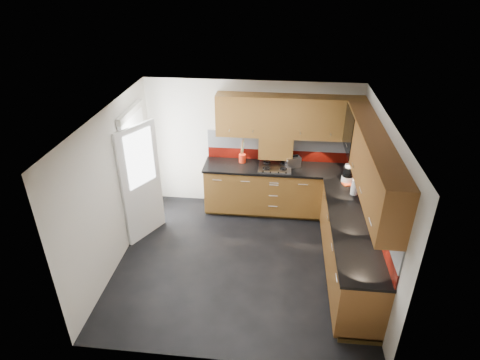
# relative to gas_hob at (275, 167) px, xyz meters

# --- Properties ---
(room) EXTENTS (4.00, 3.80, 2.64)m
(room) POSITION_rel_gas_hob_xyz_m (-0.45, -1.47, 0.54)
(room) COLOR black
(base_cabinets) EXTENTS (2.70, 3.20, 0.95)m
(base_cabinets) POSITION_rel_gas_hob_xyz_m (0.62, -0.75, -0.52)
(base_cabinets) COLOR brown
(base_cabinets) RESTS_ON room
(countertop) EXTENTS (2.72, 3.22, 0.04)m
(countertop) POSITION_rel_gas_hob_xyz_m (0.60, -0.77, -0.03)
(countertop) COLOR black
(countertop) RESTS_ON base_cabinets
(backsplash) EXTENTS (2.70, 3.20, 0.54)m
(backsplash) POSITION_rel_gas_hob_xyz_m (0.83, -0.54, 0.26)
(backsplash) COLOR maroon
(backsplash) RESTS_ON countertop
(upper_cabinets) EXTENTS (2.50, 3.20, 0.72)m
(upper_cabinets) POSITION_rel_gas_hob_xyz_m (0.78, -0.69, 0.88)
(upper_cabinets) COLOR brown
(upper_cabinets) RESTS_ON room
(extractor_hood) EXTENTS (0.60, 0.33, 0.40)m
(extractor_hood) POSITION_rel_gas_hob_xyz_m (0.00, 0.17, 0.33)
(extractor_hood) COLOR brown
(extractor_hood) RESTS_ON room
(glass_cabinet) EXTENTS (0.32, 0.80, 0.66)m
(glass_cabinet) POSITION_rel_gas_hob_xyz_m (1.26, -0.40, 0.91)
(glass_cabinet) COLOR black
(glass_cabinet) RESTS_ON room
(back_door) EXTENTS (0.42, 1.19, 2.04)m
(back_door) POSITION_rel_gas_hob_xyz_m (-2.23, -0.72, 0.08)
(back_door) COLOR white
(back_door) RESTS_ON room
(gas_hob) EXTENTS (0.57, 0.51, 0.04)m
(gas_hob) POSITION_rel_gas_hob_xyz_m (0.00, 0.00, 0.00)
(gas_hob) COLOR silver
(gas_hob) RESTS_ON countertop
(utensil_pot) EXTENTS (0.13, 0.13, 0.45)m
(utensil_pot) POSITION_rel_gas_hob_xyz_m (-0.60, 0.15, 0.08)
(utensil_pot) COLOR red
(utensil_pot) RESTS_ON countertop
(toaster) EXTENTS (0.31, 0.25, 0.19)m
(toaster) POSITION_rel_gas_hob_xyz_m (0.31, 0.08, 0.08)
(toaster) COLOR silver
(toaster) RESTS_ON countertop
(food_processor) EXTENTS (0.19, 0.19, 0.32)m
(food_processor) POSITION_rel_gas_hob_xyz_m (1.20, -0.39, 0.13)
(food_processor) COLOR white
(food_processor) RESTS_ON countertop
(paper_towel) EXTENTS (0.15, 0.15, 0.24)m
(paper_towel) POSITION_rel_gas_hob_xyz_m (1.27, -0.79, 0.11)
(paper_towel) COLOR white
(paper_towel) RESTS_ON countertop
(orange_cloth) EXTENTS (0.18, 0.17, 0.02)m
(orange_cloth) POSITION_rel_gas_hob_xyz_m (1.20, -0.48, -0.01)
(orange_cloth) COLOR #FB531B
(orange_cloth) RESTS_ON countertop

